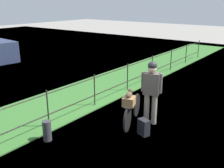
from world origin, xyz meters
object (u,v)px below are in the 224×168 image
at_px(bicycle_main, 132,111).
at_px(cyclist_person, 151,87).
at_px(terrier_dog, 129,94).
at_px(wooden_crate, 129,101).
at_px(mooring_bollard, 47,131).
at_px(backpack_on_paving, 144,127).

height_order(bicycle_main, cyclist_person, cyclist_person).
height_order(bicycle_main, terrier_dog, terrier_dog).
relative_size(wooden_crate, cyclist_person, 0.20).
xyz_separation_m(bicycle_main, mooring_bollard, (-1.94, 1.08, -0.10)).
xyz_separation_m(backpack_on_paving, mooring_bollard, (-1.58, 1.64, 0.05)).
bearing_deg(wooden_crate, backpack_on_paving, -93.09).
xyz_separation_m(bicycle_main, cyclist_person, (0.30, -0.37, 0.66)).
xyz_separation_m(bicycle_main, terrier_dog, (-0.31, -0.10, 0.60)).
relative_size(wooden_crate, backpack_on_paving, 0.82).
relative_size(bicycle_main, terrier_dog, 4.80).
bearing_deg(backpack_on_paving, cyclist_person, -53.64).
bearing_deg(terrier_dog, wooden_crate, -161.35).
bearing_deg(terrier_dog, backpack_on_paving, -95.95).
distance_m(bicycle_main, wooden_crate, 0.54).
bearing_deg(cyclist_person, bicycle_main, 129.12).
bearing_deg(wooden_crate, terrier_dog, 18.65).
relative_size(backpack_on_paving, mooring_bollard, 0.81).
xyz_separation_m(cyclist_person, backpack_on_paving, (-0.66, -0.19, -0.80)).
height_order(wooden_crate, mooring_bollard, wooden_crate).
bearing_deg(cyclist_person, terrier_dog, 156.30).
distance_m(cyclist_person, mooring_bollard, 2.77).
height_order(bicycle_main, backpack_on_paving, bicycle_main).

